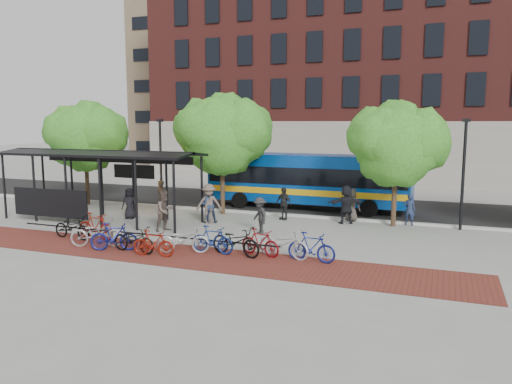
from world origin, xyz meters
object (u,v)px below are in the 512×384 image
(tree_c, at_px, (398,142))
(bus, at_px, (308,178))
(bike_3, at_px, (114,237))
(pedestrian_0, at_px, (129,203))
(pedestrian_9, at_px, (260,216))
(pedestrian_7, at_px, (409,210))
(pedestrian_1, at_px, (162,198))
(bike_9, at_px, (260,242))
(lamp_post_left, at_px, (161,161))
(bike_5, at_px, (153,243))
(pedestrian_4, at_px, (284,203))
(pedestrian_6, at_px, (352,205))
(bike_0, at_px, (72,227))
(bike_10, at_px, (284,243))
(pedestrian_5, at_px, (346,204))
(bike_11, at_px, (311,247))
(bike_6, at_px, (183,240))
(tree_b, at_px, (224,132))
(bike_8, at_px, (236,241))
(bike_2, at_px, (97,233))
(bike_7, at_px, (212,240))
(pedestrian_2, at_px, (208,204))
(bike_4, at_px, (134,239))
(bus_shelter, at_px, (98,162))
(tree_a, at_px, (87,134))
(lamp_post_right, at_px, (463,171))
(bike_1, at_px, (96,226))
(pedestrian_8, at_px, (165,210))
(pedestrian_3, at_px, (209,204))

(tree_c, height_order, bus, tree_c)
(bike_3, height_order, pedestrian_0, pedestrian_0)
(pedestrian_9, bearing_deg, pedestrian_7, 79.40)
(pedestrian_1, bearing_deg, bike_9, 167.98)
(lamp_post_left, height_order, bike_5, lamp_post_left)
(pedestrian_1, bearing_deg, tree_c, -148.29)
(bike_9, xyz_separation_m, pedestrian_4, (-1.29, 6.94, 0.33))
(pedestrian_6, distance_m, pedestrian_7, 2.78)
(bike_0, distance_m, bike_10, 9.37)
(pedestrian_1, xyz_separation_m, pedestrian_5, (9.71, 1.21, 0.02))
(pedestrian_4, relative_size, pedestrian_7, 1.09)
(bike_0, bearing_deg, bike_9, -82.34)
(bike_5, height_order, bike_11, bike_11)
(bike_6, xyz_separation_m, bike_10, (3.79, 0.72, 0.03))
(bike_3, bearing_deg, tree_b, -28.51)
(bike_0, relative_size, bike_6, 0.98)
(bike_9, bearing_deg, bus, 20.83)
(bike_0, bearing_deg, bike_8, -84.48)
(tree_c, relative_size, bike_2, 2.78)
(bike_7, bearing_deg, pedestrian_6, -21.86)
(bike_9, distance_m, pedestrian_2, 6.66)
(bike_5, xyz_separation_m, pedestrian_6, (5.74, 9.27, 0.34))
(bike_4, distance_m, pedestrian_1, 7.83)
(pedestrian_7, distance_m, pedestrian_9, 7.47)
(bus_shelter, xyz_separation_m, tree_a, (-3.77, 3.83, 1.24))
(tree_b, height_order, bike_11, tree_b)
(bike_0, distance_m, pedestrian_0, 4.69)
(bike_2, xyz_separation_m, pedestrian_9, (5.26, 4.61, 0.26))
(pedestrian_5, distance_m, pedestrian_7, 3.02)
(lamp_post_right, relative_size, pedestrian_0, 3.21)
(bike_1, distance_m, bike_5, 4.09)
(pedestrian_5, height_order, pedestrian_8, pedestrian_5)
(bike_5, bearing_deg, bike_0, 71.02)
(bike_6, bearing_deg, tree_c, -62.14)
(bike_1, bearing_deg, tree_b, -14.39)
(pedestrian_3, relative_size, pedestrian_7, 1.27)
(tree_c, distance_m, bike_10, 8.72)
(tree_b, height_order, pedestrian_8, tree_b)
(bike_0, bearing_deg, bus_shelter, 27.41)
(tree_c, distance_m, bike_11, 8.52)
(bike_8, bearing_deg, tree_b, 39.58)
(lamp_post_right, bearing_deg, bike_7, -138.54)
(tree_c, distance_m, pedestrian_7, 3.37)
(tree_c, height_order, pedestrian_5, tree_c)
(pedestrian_1, xyz_separation_m, pedestrian_3, (3.41, -1.23, 0.05))
(lamp_post_right, distance_m, bike_6, 13.16)
(bike_8, distance_m, bike_9, 0.91)
(bike_3, bearing_deg, bike_11, -104.14)
(bike_3, relative_size, bike_11, 1.03)
(bike_6, distance_m, bike_9, 2.96)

